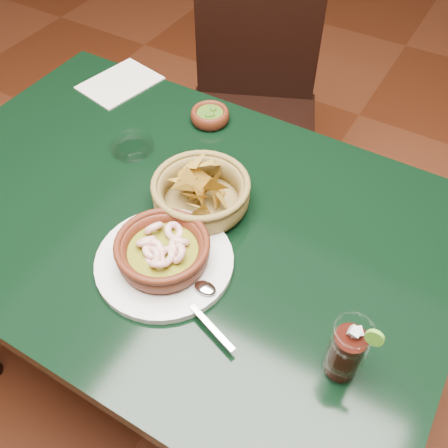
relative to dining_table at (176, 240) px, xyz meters
The scene contains 9 objects.
ground 0.65m from the dining_table, ahead, with size 7.00×7.00×0.00m, color #471C0C.
dining_table is the anchor object (origin of this frame).
dining_chair 0.74m from the dining_table, 104.01° to the left, with size 0.57×0.57×0.94m.
shrimp_plate 0.19m from the dining_table, 61.33° to the right, with size 0.35×0.27×0.08m.
chip_basket 0.15m from the dining_table, 46.20° to the left, with size 0.24×0.24×0.14m.
guacamole_ramekin 0.34m from the dining_table, 106.83° to the left, with size 0.12×0.12×0.04m.
cola_drink 0.50m from the dining_table, 19.14° to the right, with size 0.13×0.13×0.15m.
glass_ashtray 0.25m from the dining_table, 149.34° to the left, with size 0.11×0.11×0.03m.
paper_menu 0.52m from the dining_table, 140.88° to the left, with size 0.19×0.23×0.00m.
Camera 1 is at (0.46, -0.56, 1.54)m, focal length 40.00 mm.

